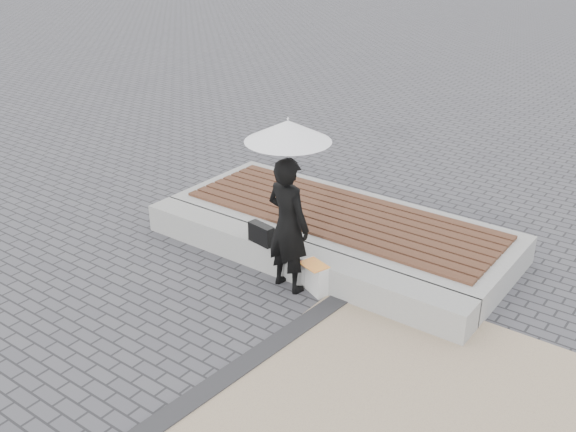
{
  "coord_description": "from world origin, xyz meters",
  "views": [
    {
      "loc": [
        4.48,
        -4.57,
        4.37
      ],
      "look_at": [
        0.16,
        1.28,
        1.0
      ],
      "focal_mm": 40.85,
      "sensor_mm": 36.0,
      "label": 1
    }
  ],
  "objects_px": {
    "woman": "(288,225)",
    "parasol": "(288,131)",
    "handbag": "(261,234)",
    "canvas_tote": "(316,278)",
    "seating_ledge": "(292,260)"
  },
  "relations": [
    {
      "from": "parasol",
      "to": "handbag",
      "type": "relative_size",
      "value": 3.44
    },
    {
      "from": "seating_ledge",
      "to": "parasol",
      "type": "height_order",
      "value": "parasol"
    },
    {
      "from": "woman",
      "to": "canvas_tote",
      "type": "height_order",
      "value": "woman"
    },
    {
      "from": "seating_ledge",
      "to": "canvas_tote",
      "type": "distance_m",
      "value": 0.56
    },
    {
      "from": "handbag",
      "to": "parasol",
      "type": "bearing_deg",
      "value": -5.93
    },
    {
      "from": "woman",
      "to": "canvas_tote",
      "type": "bearing_deg",
      "value": -154.36
    },
    {
      "from": "seating_ledge",
      "to": "handbag",
      "type": "bearing_deg",
      "value": -156.86
    },
    {
      "from": "woman",
      "to": "handbag",
      "type": "relative_size",
      "value": 4.6
    },
    {
      "from": "handbag",
      "to": "canvas_tote",
      "type": "bearing_deg",
      "value": 6.9
    },
    {
      "from": "woman",
      "to": "canvas_tote",
      "type": "relative_size",
      "value": 4.38
    },
    {
      "from": "woman",
      "to": "handbag",
      "type": "distance_m",
      "value": 0.66
    },
    {
      "from": "canvas_tote",
      "to": "handbag",
      "type": "bearing_deg",
      "value": -158.64
    },
    {
      "from": "woman",
      "to": "parasol",
      "type": "xyz_separation_m",
      "value": [
        -0.0,
        -0.0,
        1.2
      ]
    },
    {
      "from": "parasol",
      "to": "handbag",
      "type": "xyz_separation_m",
      "value": [
        -0.55,
        0.15,
        -1.55
      ]
    },
    {
      "from": "woman",
      "to": "parasol",
      "type": "bearing_deg",
      "value": 94.88
    }
  ]
}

